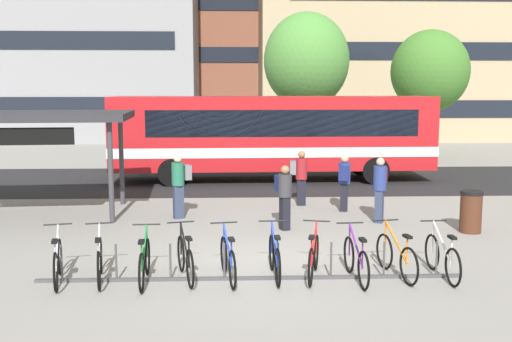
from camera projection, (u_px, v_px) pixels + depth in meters
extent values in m
plane|color=gray|center=(262.00, 267.00, 11.85)|extent=(200.00, 200.00, 0.00)
cube|color=#232326|center=(248.00, 180.00, 22.86)|extent=(80.00, 7.20, 0.01)
cube|color=red|center=(272.00, 132.00, 22.64)|extent=(12.05, 2.81, 2.70)
cube|color=white|center=(272.00, 149.00, 22.73)|extent=(12.07, 2.83, 0.36)
cube|color=black|center=(126.00, 102.00, 22.15)|extent=(1.05, 2.32, 0.40)
cube|color=black|center=(113.00, 126.00, 22.24)|extent=(0.13, 2.19, 1.40)
cube|color=black|center=(284.00, 123.00, 21.37)|extent=(9.84, 0.28, 0.97)
cube|color=black|center=(277.00, 120.00, 23.83)|extent=(9.84, 0.28, 0.97)
cylinder|color=black|center=(172.00, 172.00, 21.46)|extent=(1.01, 0.32, 1.00)
cylinder|color=black|center=(176.00, 164.00, 23.74)|extent=(1.01, 0.32, 1.00)
cylinder|color=black|center=(375.00, 171.00, 21.91)|extent=(1.01, 0.32, 1.00)
cylinder|color=black|center=(361.00, 163.00, 24.19)|extent=(1.01, 0.32, 1.00)
cube|color=#47474C|center=(251.00, 278.00, 11.07)|extent=(7.93, 0.11, 0.06)
cylinder|color=#47474C|center=(62.00, 263.00, 10.90)|extent=(0.04, 0.04, 0.70)
cylinder|color=#47474C|center=(116.00, 263.00, 10.94)|extent=(0.04, 0.04, 0.70)
cylinder|color=#47474C|center=(170.00, 262.00, 10.97)|extent=(0.04, 0.04, 0.70)
cylinder|color=#47474C|center=(224.00, 262.00, 11.00)|extent=(0.04, 0.04, 0.70)
cylinder|color=#47474C|center=(278.00, 261.00, 11.04)|extent=(0.04, 0.04, 0.70)
cylinder|color=#47474C|center=(331.00, 261.00, 11.07)|extent=(0.04, 0.04, 0.70)
cylinder|color=#47474C|center=(384.00, 260.00, 11.11)|extent=(0.04, 0.04, 0.70)
cylinder|color=#47474C|center=(437.00, 260.00, 11.14)|extent=(0.04, 0.04, 0.70)
torus|color=black|center=(59.00, 256.00, 11.35)|extent=(0.19, 0.70, 0.70)
torus|color=black|center=(56.00, 272.00, 10.37)|extent=(0.19, 0.70, 0.70)
cube|color=#B7BABF|center=(57.00, 247.00, 10.84)|extent=(0.23, 0.91, 0.58)
cylinder|color=#B7BABF|center=(55.00, 256.00, 10.43)|extent=(0.04, 0.04, 0.55)
cube|color=black|center=(55.00, 241.00, 10.40)|extent=(0.14, 0.24, 0.05)
cylinder|color=#B7BABF|center=(59.00, 240.00, 11.29)|extent=(0.04, 0.04, 0.65)
cylinder|color=black|center=(58.00, 224.00, 11.25)|extent=(0.51, 0.14, 0.03)
torus|color=black|center=(101.00, 255.00, 11.44)|extent=(0.17, 0.70, 0.70)
torus|color=black|center=(99.00, 271.00, 10.45)|extent=(0.17, 0.70, 0.70)
cube|color=#B7BABF|center=(99.00, 246.00, 10.92)|extent=(0.20, 0.91, 0.58)
cylinder|color=#B7BABF|center=(98.00, 255.00, 10.51)|extent=(0.04, 0.04, 0.55)
cube|color=black|center=(98.00, 240.00, 10.48)|extent=(0.14, 0.23, 0.05)
cylinder|color=#B7BABF|center=(100.00, 239.00, 11.37)|extent=(0.04, 0.04, 0.65)
cylinder|color=black|center=(99.00, 223.00, 11.33)|extent=(0.52, 0.12, 0.03)
torus|color=black|center=(147.00, 256.00, 11.34)|extent=(0.07, 0.71, 0.70)
torus|color=black|center=(141.00, 273.00, 10.33)|extent=(0.07, 0.71, 0.70)
cube|color=#1E7F38|center=(144.00, 247.00, 10.81)|extent=(0.07, 0.92, 0.58)
cylinder|color=#1E7F38|center=(142.00, 257.00, 10.40)|extent=(0.03, 0.03, 0.55)
cube|color=black|center=(141.00, 242.00, 10.36)|extent=(0.11, 0.22, 0.05)
cylinder|color=#1E7F38|center=(147.00, 241.00, 11.28)|extent=(0.03, 0.03, 0.65)
cylinder|color=black|center=(146.00, 224.00, 11.23)|extent=(0.52, 0.05, 0.03)
torus|color=black|center=(181.00, 254.00, 11.54)|extent=(0.21, 0.69, 0.70)
torus|color=black|center=(190.00, 269.00, 10.57)|extent=(0.21, 0.69, 0.70)
cube|color=black|center=(185.00, 244.00, 11.03)|extent=(0.25, 0.90, 0.58)
cylinder|color=black|center=(189.00, 253.00, 10.62)|extent=(0.04, 0.04, 0.55)
cube|color=black|center=(189.00, 238.00, 10.59)|extent=(0.15, 0.24, 0.05)
cylinder|color=black|center=(181.00, 238.00, 11.47)|extent=(0.04, 0.04, 0.65)
cylinder|color=black|center=(181.00, 222.00, 11.43)|extent=(0.51, 0.15, 0.03)
torus|color=black|center=(224.00, 254.00, 11.49)|extent=(0.16, 0.70, 0.70)
torus|color=black|center=(232.00, 270.00, 10.50)|extent=(0.16, 0.70, 0.70)
cube|color=#1E3DB2|center=(228.00, 245.00, 10.97)|extent=(0.18, 0.91, 0.58)
cylinder|color=#1E3DB2|center=(231.00, 254.00, 10.56)|extent=(0.03, 0.03, 0.55)
cube|color=black|center=(231.00, 239.00, 10.53)|extent=(0.13, 0.23, 0.05)
cylinder|color=#1E3DB2|center=(224.00, 239.00, 11.43)|extent=(0.04, 0.04, 0.65)
cylinder|color=black|center=(224.00, 223.00, 11.39)|extent=(0.52, 0.11, 0.03)
torus|color=black|center=(272.00, 252.00, 11.64)|extent=(0.07, 0.71, 0.70)
torus|color=black|center=(278.00, 268.00, 10.63)|extent=(0.07, 0.71, 0.70)
cube|color=#1E3DB2|center=(275.00, 243.00, 11.11)|extent=(0.07, 0.92, 0.58)
cylinder|color=#1E3DB2|center=(277.00, 252.00, 10.69)|extent=(0.03, 0.03, 0.55)
cube|color=black|center=(277.00, 238.00, 10.66)|extent=(0.11, 0.22, 0.05)
cylinder|color=#1E3DB2|center=(272.00, 237.00, 11.57)|extent=(0.03, 0.03, 0.65)
cylinder|color=black|center=(272.00, 221.00, 11.53)|extent=(0.52, 0.05, 0.03)
torus|color=black|center=(316.00, 252.00, 11.64)|extent=(0.21, 0.70, 0.70)
torus|color=black|center=(311.00, 267.00, 10.65)|extent=(0.21, 0.70, 0.70)
cube|color=red|center=(314.00, 243.00, 11.12)|extent=(0.24, 0.90, 0.58)
cylinder|color=red|center=(311.00, 252.00, 10.71)|extent=(0.04, 0.04, 0.55)
cube|color=black|center=(312.00, 237.00, 10.67)|extent=(0.15, 0.24, 0.05)
cylinder|color=red|center=(316.00, 237.00, 11.57)|extent=(0.04, 0.04, 0.65)
cylinder|color=black|center=(316.00, 221.00, 11.53)|extent=(0.51, 0.15, 0.03)
torus|color=black|center=(349.00, 255.00, 11.47)|extent=(0.09, 0.71, 0.70)
torus|color=black|center=(364.00, 271.00, 10.47)|extent=(0.09, 0.71, 0.70)
cube|color=#702893|center=(356.00, 245.00, 10.94)|extent=(0.09, 0.92, 0.58)
cylinder|color=#702893|center=(362.00, 254.00, 10.53)|extent=(0.03, 0.03, 0.55)
cube|color=black|center=(363.00, 240.00, 10.49)|extent=(0.11, 0.23, 0.05)
cylinder|color=#702893|center=(350.00, 239.00, 11.41)|extent=(0.03, 0.03, 0.65)
cylinder|color=black|center=(350.00, 223.00, 11.36)|extent=(0.52, 0.06, 0.03)
torus|color=black|center=(384.00, 251.00, 11.69)|extent=(0.18, 0.70, 0.70)
torus|color=black|center=(409.00, 266.00, 10.71)|extent=(0.18, 0.70, 0.70)
cube|color=orange|center=(396.00, 242.00, 11.18)|extent=(0.20, 0.91, 0.58)
cylinder|color=orange|center=(407.00, 251.00, 10.77)|extent=(0.04, 0.04, 0.55)
cube|color=black|center=(407.00, 236.00, 10.73)|extent=(0.14, 0.23, 0.05)
cylinder|color=orange|center=(385.00, 236.00, 11.63)|extent=(0.04, 0.04, 0.65)
cylinder|color=black|center=(386.00, 220.00, 11.59)|extent=(0.52, 0.13, 0.03)
torus|color=black|center=(432.00, 252.00, 11.65)|extent=(0.07, 0.71, 0.70)
torus|color=black|center=(453.00, 267.00, 10.65)|extent=(0.07, 0.71, 0.70)
cube|color=silver|center=(442.00, 243.00, 11.13)|extent=(0.07, 0.92, 0.58)
cylinder|color=silver|center=(451.00, 252.00, 10.71)|extent=(0.03, 0.03, 0.55)
cube|color=black|center=(452.00, 237.00, 10.67)|extent=(0.11, 0.22, 0.05)
cylinder|color=silver|center=(433.00, 236.00, 11.59)|extent=(0.03, 0.03, 0.65)
cylinder|color=black|center=(434.00, 221.00, 11.55)|extent=(0.52, 0.05, 0.03)
cylinder|color=#38383D|center=(111.00, 173.00, 15.58)|extent=(0.15, 0.15, 2.66)
cylinder|color=#38383D|center=(121.00, 161.00, 18.05)|extent=(0.15, 0.15, 2.66)
cube|color=#28282D|center=(25.00, 116.00, 16.35)|extent=(5.84, 3.71, 0.20)
cube|color=black|center=(11.00, 137.00, 15.03)|extent=(3.08, 0.30, 0.44)
cube|color=#2D3851|center=(379.00, 206.00, 15.69)|extent=(0.29, 0.32, 0.87)
cylinder|color=navy|center=(380.00, 178.00, 15.58)|extent=(0.45, 0.45, 0.63)
sphere|color=tan|center=(380.00, 162.00, 15.53)|extent=(0.22, 0.22, 0.22)
cube|color=maroon|center=(382.00, 175.00, 15.82)|extent=(0.33, 0.28, 0.40)
cube|color=black|center=(301.00, 192.00, 18.00)|extent=(0.27, 0.21, 0.80)
cylinder|color=maroon|center=(301.00, 169.00, 17.90)|extent=(0.35, 0.35, 0.63)
sphere|color=#936B4C|center=(302.00, 155.00, 17.84)|extent=(0.22, 0.22, 0.22)
cube|color=slate|center=(293.00, 168.00, 17.89)|extent=(0.19, 0.29, 0.40)
cube|color=#2D3851|center=(178.00, 202.00, 16.19)|extent=(0.32, 0.28, 0.92)
cylinder|color=#23664C|center=(178.00, 174.00, 16.08)|extent=(0.44, 0.44, 0.62)
sphere|color=beige|center=(178.00, 159.00, 16.02)|extent=(0.22, 0.22, 0.22)
cube|color=slate|center=(187.00, 172.00, 16.18)|extent=(0.27, 0.33, 0.40)
cube|color=black|center=(285.00, 213.00, 14.90)|extent=(0.27, 0.31, 0.84)
cylinder|color=#333338|center=(285.00, 185.00, 14.80)|extent=(0.43, 0.43, 0.56)
sphere|color=#936B4C|center=(285.00, 170.00, 14.75)|extent=(0.22, 0.22, 0.22)
cube|color=navy|center=(281.00, 183.00, 15.04)|extent=(0.32, 0.26, 0.40)
cube|color=black|center=(344.00, 197.00, 17.16)|extent=(0.26, 0.30, 0.81)
cylinder|color=navy|center=(344.00, 173.00, 17.06)|extent=(0.42, 0.42, 0.60)
sphere|color=tan|center=(345.00, 159.00, 17.00)|extent=(0.22, 0.22, 0.22)
cube|color=navy|center=(344.00, 173.00, 16.80)|extent=(0.32, 0.25, 0.40)
cylinder|color=#4C2819|center=(471.00, 213.00, 14.63)|extent=(0.52, 0.52, 0.95)
cylinder|color=black|center=(472.00, 193.00, 14.55)|extent=(0.55, 0.55, 0.08)
cylinder|color=brown|center=(427.00, 132.00, 29.80)|extent=(0.32, 0.32, 2.61)
ellipsoid|color=#427A2D|center=(430.00, 71.00, 29.38)|extent=(3.81, 3.81, 4.04)
cylinder|color=brown|center=(306.00, 132.00, 28.26)|extent=(0.32, 0.32, 2.88)
ellipsoid|color=#4C8E3D|center=(306.00, 61.00, 27.80)|extent=(3.98, 3.98, 4.45)
cube|color=black|center=(44.00, 106.00, 36.85)|extent=(16.31, 0.06, 1.10)
cube|color=black|center=(40.00, 40.00, 36.29)|extent=(16.31, 0.06, 1.10)
cube|color=black|center=(480.00, 109.00, 37.96)|extent=(24.41, 0.06, 1.10)
cube|color=black|center=(483.00, 51.00, 37.46)|extent=(24.41, 0.06, 1.10)
cube|color=brown|center=(285.00, 41.00, 48.75)|extent=(19.27, 11.65, 14.65)
cube|color=black|center=(292.00, 106.00, 43.67)|extent=(16.95, 0.06, 1.10)
cube|color=black|center=(292.00, 55.00, 43.16)|extent=(16.95, 0.06, 1.10)
cube|color=black|center=(293.00, 3.00, 42.65)|extent=(16.95, 0.06, 1.10)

